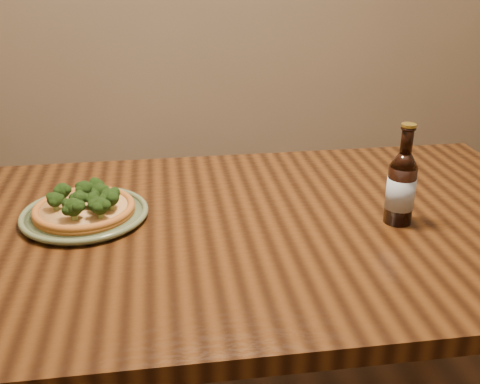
{
  "coord_description": "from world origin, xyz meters",
  "views": [
    {
      "loc": [
        -0.15,
        -1.02,
        1.33
      ],
      "look_at": [
        0.02,
        0.12,
        0.82
      ],
      "focal_mm": 42.0,
      "sensor_mm": 36.0,
      "label": 1
    }
  ],
  "objects": [
    {
      "name": "table",
      "position": [
        0.0,
        0.1,
        0.66
      ],
      "size": [
        1.6,
        0.9,
        0.75
      ],
      "color": "#40220D",
      "rests_on": "ground"
    },
    {
      "name": "pizza",
      "position": [
        -0.33,
        0.18,
        0.78
      ],
      "size": [
        0.23,
        0.23,
        0.07
      ],
      "rotation": [
        0.0,
        0.0,
        -0.07
      ],
      "color": "#AB6526",
      "rests_on": "plate"
    },
    {
      "name": "plate",
      "position": [
        -0.34,
        0.18,
        0.76
      ],
      "size": [
        0.29,
        0.29,
        0.02
      ],
      "rotation": [
        0.0,
        0.0,
        0.34
      ],
      "color": "#5A6A49",
      "rests_on": "table"
    },
    {
      "name": "beer_bottle",
      "position": [
        0.37,
        0.06,
        0.84
      ],
      "size": [
        0.06,
        0.06,
        0.23
      ],
      "rotation": [
        0.0,
        0.0,
        -0.38
      ],
      "color": "black",
      "rests_on": "table"
    }
  ]
}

